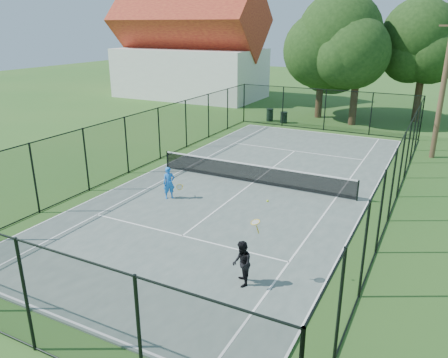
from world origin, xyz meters
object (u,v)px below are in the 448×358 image
at_px(player_blue, 169,183).
at_px(player_black, 242,263).
at_px(trash_bin_right, 284,117).
at_px(utility_pole, 443,87).
at_px(tennis_net, 253,173).
at_px(trash_bin_left, 270,115).

bearing_deg(player_blue, player_black, -39.43).
xyz_separation_m(player_blue, player_black, (5.78, -4.75, -0.01)).
height_order(trash_bin_right, player_blue, player_blue).
bearing_deg(trash_bin_right, utility_pole, -24.49).
distance_m(trash_bin_right, player_blue, 17.57).
bearing_deg(trash_bin_right, player_black, -73.12).
bearing_deg(trash_bin_right, player_blue, -86.78).
bearing_deg(trash_bin_right, tennis_net, -76.03).
relative_size(tennis_net, trash_bin_left, 10.30).
xyz_separation_m(trash_bin_left, player_blue, (2.27, -17.78, 0.28)).
height_order(trash_bin_left, player_blue, player_blue).
xyz_separation_m(tennis_net, trash_bin_left, (-4.77, 14.26, -0.08)).
bearing_deg(player_blue, trash_bin_right, 93.22).
distance_m(tennis_net, player_blue, 4.32).
distance_m(trash_bin_left, player_black, 23.92).
relative_size(utility_pole, player_blue, 5.61).
bearing_deg(trash_bin_left, player_black, -70.35).
bearing_deg(trash_bin_left, player_blue, -82.74).
bearing_deg(tennis_net, utility_pole, 50.06).
height_order(tennis_net, trash_bin_right, tennis_net).
relative_size(trash_bin_right, player_blue, 0.61).
distance_m(tennis_net, trash_bin_left, 15.04).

